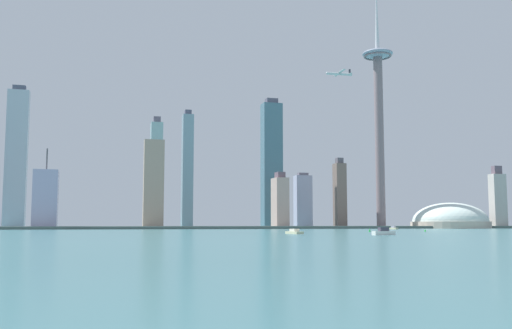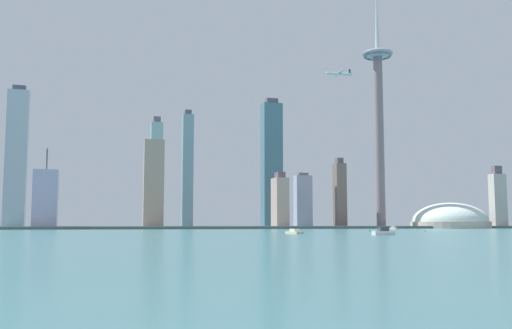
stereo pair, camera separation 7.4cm
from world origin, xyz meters
name	(u,v)px [view 1 (the left image)]	position (x,y,z in m)	size (l,w,h in m)	color
ground_plane	(453,239)	(0.00, 0.00, 0.00)	(6000.00, 6000.00, 0.00)	#3A6D72
waterfront_pier	(216,227)	(0.00, 485.29, 1.64)	(975.99, 63.26, 3.27)	#505F5A
observation_tower	(379,101)	(238.59, 509.68, 178.36)	(43.31, 43.31, 355.74)	gray
stadium_dome	(450,222)	(328.82, 481.70, 8.34)	(106.80, 106.80, 52.26)	beige
skyscraper_0	(187,170)	(-28.67, 532.60, 75.85)	(13.98, 15.32, 155.66)	#7A9AA9
skyscraper_1	(156,174)	(-63.89, 586.82, 74.66)	(16.07, 19.22, 154.58)	#8FBABC
skyscraper_2	(153,184)	(-74.12, 510.69, 55.43)	(24.74, 13.89, 110.87)	tan
skyscraper_3	(272,164)	(97.48, 566.38, 90.49)	(27.43, 20.87, 185.69)	slate
skyscraper_5	(340,195)	(186.29, 530.54, 46.78)	(14.78, 15.62, 98.51)	#7A655B
skyscraper_6	(45,199)	(-198.57, 488.67, 33.99)	(27.12, 23.63, 92.88)	#AFAACC
skyscraper_7	(498,199)	(400.11, 471.71, 40.10)	(20.57, 13.06, 87.27)	#BAB3AC
skyscraper_8	(16,158)	(-243.40, 581.41, 90.97)	(26.38, 16.15, 186.05)	#AFBFCB
skyscraper_9	(280,202)	(93.72, 516.86, 34.99)	(17.25, 27.21, 74.78)	#BEA094
skyscraper_10	(303,201)	(154.11, 592.09, 39.61)	(24.53, 16.30, 81.76)	#B1AFC9
boat_0	(294,232)	(-22.70, 131.52, 1.17)	(6.64, 17.04, 3.18)	beige
boat_3	(393,228)	(176.89, 365.87, 1.38)	(6.58, 11.85, 3.73)	beige
boat_5	(384,232)	(13.40, 83.78, 1.60)	(14.35, 5.99, 4.32)	white
channel_buoy_0	(370,230)	(66.63, 205.86, 1.36)	(1.64, 1.64, 2.72)	green
channel_buoy_2	(425,230)	(113.55, 201.37, 0.99)	(1.65, 1.65, 1.99)	green
airplane	(339,74)	(144.08, 432.97, 191.95)	(33.73, 34.36, 8.30)	silver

